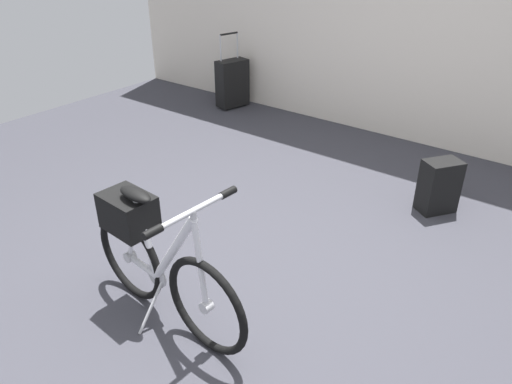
# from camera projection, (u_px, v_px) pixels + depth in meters

# --- Properties ---
(ground_plane) EXTENTS (7.54, 7.54, 0.00)m
(ground_plane) POSITION_uv_depth(u_px,v_px,m) (250.00, 289.00, 2.86)
(ground_plane) COLOR #38383F
(folding_bike_foreground) EXTENTS (1.14, 0.53, 0.80)m
(folding_bike_foreground) POSITION_uv_depth(u_px,v_px,m) (154.00, 255.00, 2.50)
(folding_bike_foreground) COLOR black
(folding_bike_foreground) RESTS_ON ground_plane
(rolling_suitcase) EXTENTS (0.26, 0.39, 0.83)m
(rolling_suitcase) POSITION_uv_depth(u_px,v_px,m) (232.00, 83.00, 5.56)
(rolling_suitcase) COLOR black
(rolling_suitcase) RESTS_ON ground_plane
(backpack_on_floor) EXTENTS (0.30, 0.32, 0.40)m
(backpack_on_floor) POSITION_uv_depth(u_px,v_px,m) (438.00, 186.00, 3.55)
(backpack_on_floor) COLOR black
(backpack_on_floor) RESTS_ON ground_plane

